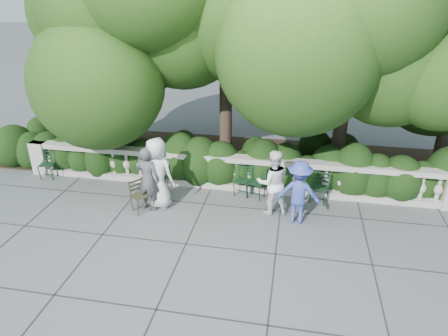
% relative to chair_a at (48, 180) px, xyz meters
% --- Properties ---
extents(ground, '(90.00, 90.00, 0.00)m').
position_rel_chair_a_xyz_m(ground, '(5.36, -1.31, 0.00)').
color(ground, '#494C50').
rests_on(ground, ground).
extents(balustrade, '(12.00, 0.44, 1.00)m').
position_rel_chair_a_xyz_m(balustrade, '(5.36, 0.49, 0.49)').
color(balustrade, '#9E998E').
rests_on(balustrade, ground).
extents(shrub_hedge, '(15.00, 2.60, 1.70)m').
position_rel_chair_a_xyz_m(shrub_hedge, '(5.36, 1.69, 0.00)').
color(shrub_hedge, black).
rests_on(shrub_hedge, ground).
extents(tree_canopy, '(15.04, 6.52, 6.78)m').
position_rel_chair_a_xyz_m(tree_canopy, '(6.05, 1.88, 3.96)').
color(tree_canopy, '#3F3023').
rests_on(tree_canopy, ground).
extents(chair_a, '(0.50, 0.53, 0.84)m').
position_rel_chair_a_xyz_m(chair_a, '(0.00, 0.00, 0.00)').
color(chair_a, black).
rests_on(chair_a, ground).
extents(chair_b, '(0.51, 0.54, 0.84)m').
position_rel_chair_a_xyz_m(chair_b, '(3.54, -0.17, 0.00)').
color(chair_b, black).
rests_on(chair_b, ground).
extents(chair_c, '(0.54, 0.57, 0.84)m').
position_rel_chair_a_xyz_m(chair_c, '(5.76, 0.02, 0.00)').
color(chair_c, black).
rests_on(chair_c, ground).
extents(chair_e, '(0.57, 0.60, 0.84)m').
position_rel_chair_a_xyz_m(chair_e, '(6.12, -0.04, 0.00)').
color(chair_e, black).
rests_on(chair_e, ground).
extents(chair_f, '(0.57, 0.60, 0.84)m').
position_rel_chair_a_xyz_m(chair_f, '(7.78, -0.00, 0.00)').
color(chair_f, black).
rests_on(chair_f, ground).
extents(chair_weathered, '(0.65, 0.65, 0.84)m').
position_rel_chair_a_xyz_m(chair_weathered, '(3.49, -1.23, 0.00)').
color(chair_weathered, black).
rests_on(chair_weathered, ground).
extents(person_businessman, '(1.05, 0.85, 1.86)m').
position_rel_chair_a_xyz_m(person_businessman, '(3.74, -0.77, 0.93)').
color(person_businessman, silver).
rests_on(person_businessman, ground).
extents(person_woman_grey, '(0.67, 0.49, 1.69)m').
position_rel_chair_a_xyz_m(person_woman_grey, '(3.54, -0.95, 0.84)').
color(person_woman_grey, '#424247').
rests_on(person_woman_grey, ground).
extents(person_casual_man, '(0.96, 0.84, 1.69)m').
position_rel_chair_a_xyz_m(person_casual_man, '(6.63, -0.58, 0.84)').
color(person_casual_man, white).
rests_on(person_casual_man, ground).
extents(person_older_blue, '(1.08, 0.67, 1.60)m').
position_rel_chair_a_xyz_m(person_older_blue, '(7.28, -0.90, 0.80)').
color(person_older_blue, '#35469F').
rests_on(person_older_blue, ground).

